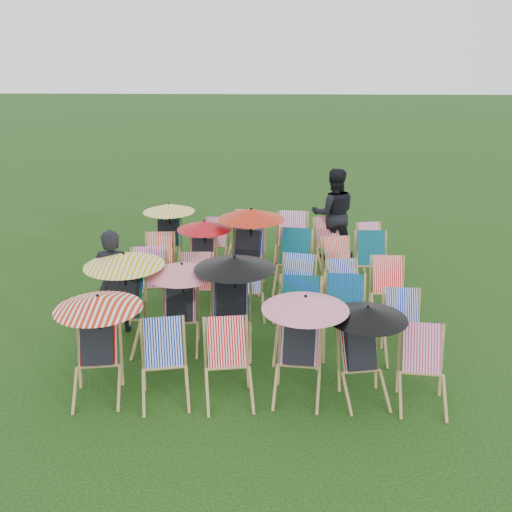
{
  "coord_description": "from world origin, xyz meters",
  "views": [
    {
      "loc": [
        0.15,
        -8.39,
        4.07
      ],
      "look_at": [
        -0.2,
        0.37,
        0.9
      ],
      "focal_mm": 40.0,
      "sensor_mm": 36.0,
      "label": 1
    }
  ],
  "objects_px": {
    "deckchair_5": "(423,370)",
    "deckchair_29": "(373,248)",
    "person_rear": "(333,214)",
    "deckchair_0": "(97,344)",
    "person_left": "(113,281)"
  },
  "relations": [
    {
      "from": "deckchair_0",
      "to": "deckchair_5",
      "type": "height_order",
      "value": "deckchair_0"
    },
    {
      "from": "deckchair_0",
      "to": "deckchair_29",
      "type": "relative_size",
      "value": 1.49
    },
    {
      "from": "deckchair_5",
      "to": "person_rear",
      "type": "relative_size",
      "value": 0.47
    },
    {
      "from": "deckchair_29",
      "to": "person_rear",
      "type": "relative_size",
      "value": 0.46
    },
    {
      "from": "person_rear",
      "to": "deckchair_0",
      "type": "bearing_deg",
      "value": 54.12
    },
    {
      "from": "deckchair_29",
      "to": "person_rear",
      "type": "xyz_separation_m",
      "value": [
        -0.74,
        0.61,
        0.51
      ]
    },
    {
      "from": "deckchair_0",
      "to": "deckchair_5",
      "type": "distance_m",
      "value": 3.98
    },
    {
      "from": "deckchair_5",
      "to": "deckchair_29",
      "type": "bearing_deg",
      "value": 94.67
    },
    {
      "from": "person_left",
      "to": "person_rear",
      "type": "xyz_separation_m",
      "value": [
        3.59,
        3.45,
        0.12
      ]
    },
    {
      "from": "deckchair_29",
      "to": "deckchair_5",
      "type": "bearing_deg",
      "value": -101.22
    },
    {
      "from": "person_left",
      "to": "deckchair_0",
      "type": "bearing_deg",
      "value": 95.62
    },
    {
      "from": "deckchair_5",
      "to": "person_rear",
      "type": "distance_m",
      "value": 5.27
    },
    {
      "from": "deckchair_0",
      "to": "deckchair_29",
      "type": "distance_m",
      "value": 6.1
    },
    {
      "from": "deckchair_5",
      "to": "deckchair_0",
      "type": "bearing_deg",
      "value": -175.04
    },
    {
      "from": "deckchair_0",
      "to": "deckchair_5",
      "type": "xyz_separation_m",
      "value": [
        3.97,
        -0.07,
        -0.23
      ]
    }
  ]
}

